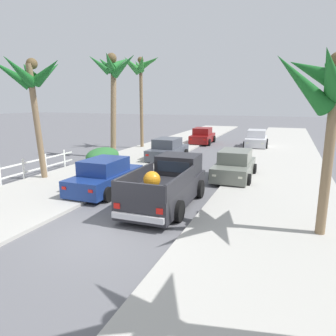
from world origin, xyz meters
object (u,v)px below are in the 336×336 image
Objects in this scene: car_right_near at (256,139)px; car_left_far at (203,136)px; pickup_truck at (168,185)px; hedge_bush at (103,156)px; car_left_mid at (105,176)px; car_left_near at (234,166)px; palm_tree_left_back at (140,70)px; palm_tree_right_mid at (112,75)px; palm_tree_right_fore at (31,79)px; car_right_mid at (168,150)px.

car_left_far is at bearing 174.57° from car_right_near.
pickup_truck is 1.21× the size of car_left_far.
car_left_mid is at bearing -56.19° from hedge_bush.
car_left_near is 1.00× the size of car_left_mid.
pickup_truck is at bearing -11.21° from car_left_mid.
palm_tree_left_back is at bearing 95.56° from hedge_bush.
pickup_truck reaches higher than car_left_far.
pickup_truck is 0.67× the size of palm_tree_left_back.
palm_tree_left_back is (-4.24, -4.78, 5.89)m from car_left_far.
palm_tree_right_mid is 5.82m from hedge_bush.
pickup_truck is 8.76m from palm_tree_right_fore.
hedge_bush is (-8.63, -11.60, -0.16)m from car_right_near.
pickup_truck is 0.84× the size of palm_tree_right_fore.
palm_tree_right_mid reaches higher than palm_tree_right_fore.
palm_tree_right_mid reaches higher than hedge_bush.
car_left_near is 11.02m from palm_tree_right_mid.
car_left_mid is at bearing -138.62° from car_left_near.
car_right_mid is at bearing 91.03° from car_left_mid.
palm_tree_left_back is (-0.09, 12.33, 1.50)m from palm_tree_right_fore.
car_left_far is at bearing 100.59° from pickup_truck.
hedge_bush is at bearing -106.29° from car_left_far.
car_right_near is at bearing 45.42° from palm_tree_right_mid.
palm_tree_left_back is at bearing 92.84° from palm_tree_right_mid.
car_left_near is at bearing -35.62° from car_right_mid.
palm_tree_right_mid is (0.16, 7.39, 0.74)m from palm_tree_right_fore.
car_left_near is 13.81m from palm_tree_left_back.
palm_tree_left_back is (-0.25, 4.94, 0.75)m from palm_tree_right_mid.
car_left_mid is at bearing -71.21° from palm_tree_left_back.
car_right_near is 14.46m from hedge_bush.
car_right_mid is at bearing 7.71° from palm_tree_right_mid.
car_left_mid is at bearing -4.93° from palm_tree_right_fore.
hedge_bush is (-3.53, -12.09, -0.16)m from car_left_far.
car_right_near is 13.94m from palm_tree_right_mid.
car_left_near is 1.00× the size of car_right_mid.
car_left_near is 8.77m from hedge_bush.
car_left_mid is at bearing -89.76° from car_left_far.
palm_tree_right_fore is (-9.26, -16.62, 4.39)m from car_right_near.
car_left_mid is 0.99× the size of car_left_far.
pickup_truck reaches higher than car_right_near.
car_left_far is 0.70× the size of palm_tree_right_fore.
car_right_near is at bearing 84.47° from pickup_truck.
car_right_near is at bearing 24.69° from palm_tree_left_back.
car_left_far is at bearing 67.63° from palm_tree_right_mid.
car_left_far is at bearing 73.71° from hedge_bush.
palm_tree_left_back is 9.52m from hedge_bush.
palm_tree_right_fore is at bearing -89.59° from palm_tree_left_back.
palm_tree_right_mid is at bearing -134.58° from car_right_near.
palm_tree_left_back is (-9.44, 8.18, 5.89)m from car_left_near.
car_left_far is 18.15m from palm_tree_right_fore.
car_right_near is 0.56× the size of palm_tree_left_back.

